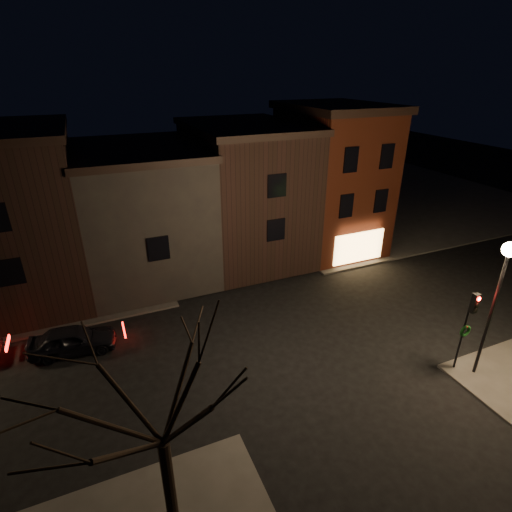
% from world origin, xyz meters
% --- Properties ---
extents(ground, '(120.00, 120.00, 0.00)m').
position_xyz_m(ground, '(0.00, 0.00, 0.00)').
color(ground, black).
rests_on(ground, ground).
extents(sidewalk_far_right, '(30.00, 30.00, 0.12)m').
position_xyz_m(sidewalk_far_right, '(20.00, 20.00, 0.06)').
color(sidewalk_far_right, '#2D2B28').
rests_on(sidewalk_far_right, ground).
extents(corner_building, '(6.50, 8.50, 10.50)m').
position_xyz_m(corner_building, '(8.00, 9.47, 5.40)').
color(corner_building, '#4C1A0D').
rests_on(corner_building, ground).
extents(row_building_a, '(7.30, 10.30, 9.40)m').
position_xyz_m(row_building_a, '(1.50, 10.50, 4.83)').
color(row_building_a, black).
rests_on(row_building_a, ground).
extents(row_building_b, '(7.80, 10.30, 8.40)m').
position_xyz_m(row_building_b, '(-5.75, 10.50, 4.33)').
color(row_building_b, black).
rests_on(row_building_b, ground).
extents(row_building_c, '(7.30, 10.30, 9.90)m').
position_xyz_m(row_building_c, '(-13.00, 10.50, 5.08)').
color(row_building_c, black).
rests_on(row_building_c, ground).
extents(street_lamp_near, '(0.60, 0.60, 6.48)m').
position_xyz_m(street_lamp_near, '(6.20, -6.00, 5.18)').
color(street_lamp_near, black).
rests_on(street_lamp_near, sidewalk_near_right).
extents(traffic_signal, '(0.58, 0.38, 4.05)m').
position_xyz_m(traffic_signal, '(5.60, -5.51, 2.81)').
color(traffic_signal, black).
rests_on(traffic_signal, sidewalk_near_right).
extents(bare_tree_left, '(5.60, 5.60, 7.50)m').
position_xyz_m(bare_tree_left, '(-8.00, -7.00, 5.43)').
color(bare_tree_left, black).
rests_on(bare_tree_left, sidewalk_near_left).
extents(parked_car_a, '(4.19, 2.00, 1.38)m').
position_xyz_m(parked_car_a, '(-10.72, 2.98, 0.69)').
color(parked_car_a, black).
rests_on(parked_car_a, ground).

